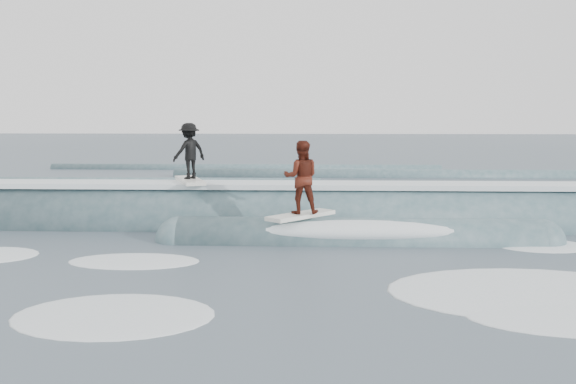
{
  "coord_description": "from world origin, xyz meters",
  "views": [
    {
      "loc": [
        0.68,
        -13.83,
        3.25
      ],
      "look_at": [
        0.0,
        3.18,
        1.1
      ],
      "focal_mm": 40.0,
      "sensor_mm": 36.0,
      "label": 1
    }
  ],
  "objects": [
    {
      "name": "far_swells",
      "position": [
        -2.05,
        17.65,
        0.0
      ],
      "size": [
        36.7,
        8.65,
        0.8
      ],
      "color": "#37555D",
      "rests_on": "ground"
    },
    {
      "name": "whitewater",
      "position": [
        1.67,
        -2.16,
        0.0
      ],
      "size": [
        15.14,
        7.5,
        0.1
      ],
      "color": "white",
      "rests_on": "ground"
    },
    {
      "name": "breaking_wave",
      "position": [
        0.28,
        3.84,
        0.04
      ],
      "size": [
        23.42,
        3.95,
        2.34
      ],
      "color": "#37555D",
      "rests_on": "ground"
    },
    {
      "name": "surfer_red",
      "position": [
        0.38,
        1.98,
        1.54
      ],
      "size": [
        1.75,
        1.85,
        1.92
      ],
      "color": "silver",
      "rests_on": "ground"
    },
    {
      "name": "ground",
      "position": [
        0.0,
        0.0,
        0.0
      ],
      "size": [
        160.0,
        160.0,
        0.0
      ],
      "primitive_type": "plane",
      "color": "#3B4A56",
      "rests_on": "ground"
    },
    {
      "name": "surfer_black",
      "position": [
        -2.84,
        4.18,
        2.05
      ],
      "size": [
        1.23,
        2.06,
        1.68
      ],
      "color": "silver",
      "rests_on": "ground"
    }
  ]
}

